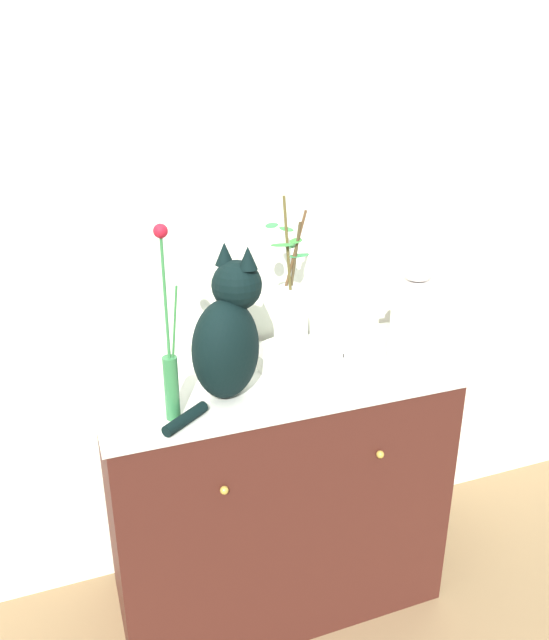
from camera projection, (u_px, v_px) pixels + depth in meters
name	position (u px, v px, depth m)	size (l,w,h in m)	color
ground_plane	(274.00, 589.00, 2.23)	(6.00, 6.00, 0.00)	olive
wall_back	(240.00, 221.00, 2.03)	(4.40, 0.08, 2.60)	white
sideboard	(275.00, 489.00, 2.07)	(1.11, 0.52, 0.88)	#3F1B15
cat_sitting	(228.00, 335.00, 1.71)	(0.36, 0.31, 0.44)	black
vase_slim_green	(170.00, 363.00, 1.60)	(0.05, 0.04, 0.54)	#2C6D3B
bowl_porcelain	(292.00, 358.00, 1.95)	(0.23, 0.23, 0.06)	silver
vase_glass_clear	(293.00, 314.00, 1.89)	(0.17, 0.15, 0.49)	silver
jar_lidded_porcelain	(414.00, 317.00, 1.89)	(0.10, 0.10, 0.37)	white
candle_pillar	(343.00, 373.00, 1.80)	(0.04, 0.04, 0.11)	silver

